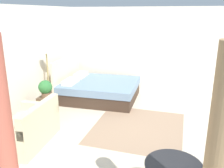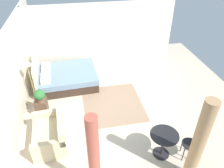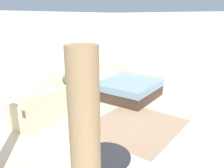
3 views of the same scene
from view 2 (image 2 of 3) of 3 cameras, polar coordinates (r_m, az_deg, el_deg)
The scene contains 14 objects.
ground_plane at distance 7.21m, azimuth 1.13°, elevation -6.39°, with size 8.98×8.95×0.02m, color beige.
wall_back at distance 6.56m, azimuth -25.11°, elevation -0.16°, with size 8.98×0.12×2.67m, color silver.
wall_right at distance 9.04m, azimuth -2.74°, elevation 12.62°, with size 0.12×5.95×2.67m, color silver.
area_rug at distance 7.35m, azimuth 0.16°, elevation -5.26°, with size 2.13×1.97×0.01m, color #93755B.
bed at distance 8.34m, azimuth -12.22°, elevation 1.77°, with size 1.89×2.25×1.21m.
couch at distance 6.20m, azimuth -15.95°, elevation -12.70°, with size 1.36×0.92×0.85m.
nightstand at distance 7.23m, azimuth -18.17°, elevation -5.63°, with size 0.41×0.36×0.50m.
potted_plant at distance 6.85m, azimuth -18.64°, elevation -2.94°, with size 0.33×0.33×0.44m.
vase at distance 7.12m, azimuth -19.01°, elevation -2.80°, with size 0.14×0.14×0.23m.
floor_lamp at distance 7.08m, azimuth -21.35°, elevation 3.60°, with size 0.28×0.28×1.68m.
balcony_table at distance 5.69m, azimuth 13.50°, elevation -14.42°, with size 0.71×0.71×0.72m.
cafe_chair_near_window at distance 5.84m, azimuth 20.90°, elevation -14.38°, with size 0.51×0.51×0.85m.
curtain_left at distance 4.97m, azimuth 21.92°, elevation -14.57°, with size 0.28×0.28×2.31m.
curtain_right at distance 4.40m, azimuth -4.77°, elevation -19.73°, with size 0.23×0.23×2.31m.
Camera 2 is at (-5.31, 1.16, 4.73)m, focal length 34.44 mm.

